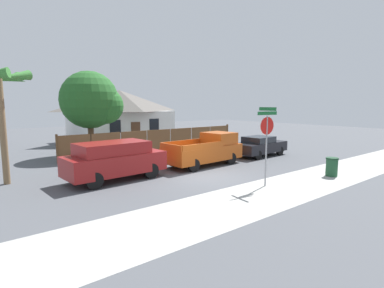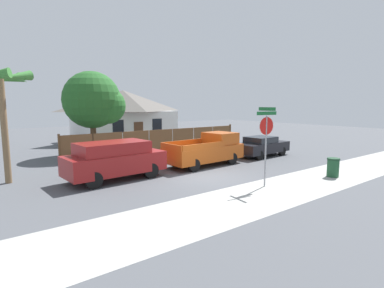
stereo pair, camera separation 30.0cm
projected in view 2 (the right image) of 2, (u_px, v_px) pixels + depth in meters
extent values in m
plane|color=#4C4F54|center=(206.00, 177.00, 14.77)|extent=(80.00, 80.00, 0.00)
cube|color=#A3A39E|center=(264.00, 194.00, 11.94)|extent=(36.00, 3.20, 0.01)
cube|color=brown|center=(77.00, 148.00, 18.87)|extent=(1.99, 0.06, 1.68)
cube|color=brown|center=(109.00, 145.00, 20.12)|extent=(1.99, 0.06, 1.68)
cube|color=brown|center=(136.00, 143.00, 21.37)|extent=(1.99, 0.06, 1.68)
cube|color=brown|center=(161.00, 141.00, 22.63)|extent=(1.99, 0.06, 1.68)
cube|color=brown|center=(183.00, 139.00, 23.88)|extent=(1.99, 0.06, 1.68)
cube|color=brown|center=(203.00, 137.00, 25.13)|extent=(1.99, 0.06, 1.68)
cube|color=brown|center=(222.00, 135.00, 26.38)|extent=(1.99, 0.06, 1.68)
cube|color=brown|center=(59.00, 149.00, 18.24)|extent=(0.12, 0.12, 1.78)
cube|color=brown|center=(230.00, 134.00, 27.00)|extent=(0.12, 0.12, 1.78)
cube|color=white|center=(124.00, 126.00, 29.28)|extent=(8.61, 6.11, 2.91)
pyramid|color=#5B5651|center=(123.00, 101.00, 28.96)|extent=(9.30, 6.59, 2.00)
cube|color=black|center=(118.00, 126.00, 25.66)|extent=(1.00, 0.04, 1.10)
cube|color=black|center=(157.00, 125.00, 28.00)|extent=(1.00, 0.04, 1.10)
cube|color=brown|center=(139.00, 133.00, 26.92)|extent=(0.90, 0.04, 2.00)
cylinder|color=brown|center=(94.00, 138.00, 21.04)|extent=(0.40, 0.40, 2.39)
sphere|color=#235B23|center=(92.00, 100.00, 20.69)|extent=(3.94, 3.94, 3.94)
sphere|color=#266326|center=(107.00, 106.00, 20.89)|extent=(2.56, 2.56, 2.56)
cylinder|color=brown|center=(4.00, 129.00, 13.36)|extent=(0.28, 0.28, 4.97)
cone|color=#387A33|center=(23.00, 79.00, 13.59)|extent=(0.44, 1.64, 0.68)
cone|color=#387A33|center=(10.00, 79.00, 13.92)|extent=(1.64, 1.20, 0.68)
cone|color=#387A33|center=(14.00, 77.00, 12.73)|extent=(1.64, 1.20, 0.68)
cube|color=maroon|center=(115.00, 163.00, 14.20)|extent=(4.72, 2.21, 0.91)
cube|color=maroon|center=(113.00, 148.00, 14.03)|extent=(3.33, 1.97, 0.56)
cube|color=black|center=(141.00, 145.00, 15.03)|extent=(0.16, 1.71, 0.47)
cylinder|color=black|center=(133.00, 165.00, 15.84)|extent=(0.74, 0.22, 0.74)
cylinder|color=black|center=(151.00, 171.00, 14.54)|extent=(0.74, 0.22, 0.74)
cylinder|color=black|center=(79.00, 173.00, 13.98)|extent=(0.74, 0.22, 0.74)
cylinder|color=black|center=(94.00, 180.00, 12.69)|extent=(0.74, 0.22, 0.74)
cube|color=#B74C14|center=(204.00, 153.00, 17.51)|extent=(4.98, 2.20, 0.85)
cube|color=#B74C14|center=(220.00, 138.00, 18.28)|extent=(1.66, 1.86, 0.69)
cube|color=#B74C14|center=(183.00, 143.00, 17.59)|extent=(3.05, 0.25, 0.30)
cube|color=#B74C14|center=(204.00, 146.00, 16.21)|extent=(3.05, 0.25, 0.30)
cube|color=#B74C14|center=(171.00, 147.00, 15.88)|extent=(0.18, 1.83, 0.30)
cylinder|color=black|center=(212.00, 155.00, 19.18)|extent=(0.69, 0.22, 0.69)
cylinder|color=black|center=(232.00, 159.00, 17.90)|extent=(0.69, 0.22, 0.69)
cylinder|color=black|center=(175.00, 161.00, 17.23)|extent=(0.69, 0.22, 0.69)
cylinder|color=black|center=(194.00, 165.00, 15.95)|extent=(0.69, 0.22, 0.69)
cube|color=black|center=(262.00, 147.00, 20.67)|extent=(4.29, 1.98, 0.67)
cube|color=black|center=(261.00, 140.00, 20.49)|extent=(2.02, 1.68, 0.41)
cylinder|color=black|center=(264.00, 149.00, 22.13)|extent=(0.61, 0.22, 0.61)
cylinder|color=black|center=(282.00, 151.00, 20.99)|extent=(0.61, 0.22, 0.61)
cylinder|color=black|center=(241.00, 152.00, 20.44)|extent=(0.61, 0.22, 0.61)
cylinder|color=black|center=(259.00, 155.00, 19.30)|extent=(0.61, 0.22, 0.61)
cylinder|color=gray|center=(266.00, 152.00, 12.91)|extent=(0.07, 0.07, 3.09)
cylinder|color=red|center=(266.00, 126.00, 12.76)|extent=(0.76, 0.13, 0.76)
cylinder|color=white|center=(266.00, 126.00, 12.76)|extent=(0.80, 0.12, 0.81)
cube|color=#19602D|center=(267.00, 113.00, 12.69)|extent=(1.09, 0.17, 0.15)
cube|color=#19602D|center=(267.00, 109.00, 12.67)|extent=(0.16, 0.98, 0.15)
cylinder|color=#1E4C2D|center=(333.00, 168.00, 14.80)|extent=(0.56, 0.56, 0.86)
cylinder|color=#163922|center=(334.00, 159.00, 14.73)|extent=(0.60, 0.60, 0.08)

